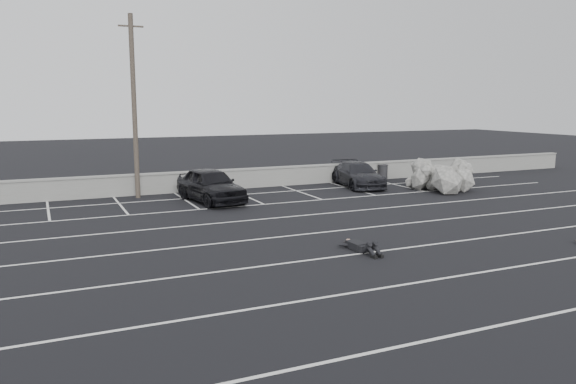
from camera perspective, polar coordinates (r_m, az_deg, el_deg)
name	(u,v)px	position (r m, az deg, el deg)	size (l,w,h in m)	color
ground	(344,256)	(17.17, 5.67, -6.47)	(120.00, 120.00, 0.00)	black
seawall	(211,180)	(29.78, -7.81, 1.23)	(50.00, 0.45, 1.06)	gray
stall_lines	(283,227)	(20.96, -0.53, -3.55)	(36.00, 20.05, 0.01)	silver
car_left	(211,185)	(26.28, -7.86, 0.72)	(1.88, 4.66, 1.59)	black
car_right	(358,175)	(30.98, 7.11, 1.77)	(1.87, 4.60, 1.33)	black
utility_pole	(134,107)	(27.86, -15.36, 8.36)	(1.15, 0.23, 8.65)	#4C4238
trash_bin	(383,172)	(33.88, 9.62, 2.00)	(0.79, 0.79, 0.92)	#252527
riprap_pile	(447,179)	(30.87, 15.83, 1.28)	(5.06, 4.09, 1.52)	#9B9891
person	(357,242)	(17.90, 7.00, -5.08)	(1.00, 2.35, 0.46)	black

